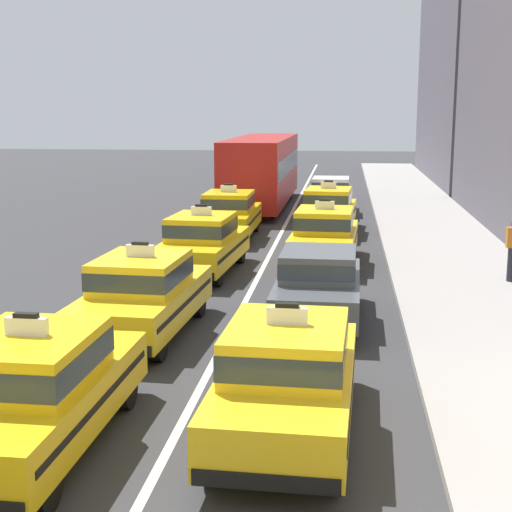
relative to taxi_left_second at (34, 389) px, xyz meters
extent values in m
cube|color=silver|center=(1.76, 12.75, -0.87)|extent=(0.14, 80.00, 0.01)
cube|color=#9E9993|center=(7.36, 7.75, -0.80)|extent=(4.00, 90.00, 0.15)
cylinder|color=black|center=(-0.71, 1.59, -0.56)|extent=(0.25, 0.64, 0.64)
cylinder|color=black|center=(0.76, 1.57, -0.56)|extent=(0.25, 0.64, 0.64)
cylinder|color=black|center=(0.71, -1.49, -0.56)|extent=(0.25, 0.64, 0.64)
cube|color=yellow|center=(0.00, 0.05, -0.21)|extent=(1.88, 4.53, 0.70)
cube|color=black|center=(0.00, 0.05, -0.16)|extent=(1.89, 4.17, 0.10)
cube|color=yellow|center=(0.00, -0.10, 0.46)|extent=(1.64, 2.13, 0.64)
cube|color=#2D3842|center=(0.00, -0.10, 0.46)|extent=(1.66, 2.15, 0.35)
cube|color=white|center=(0.00, -0.10, 0.90)|extent=(0.56, 0.13, 0.24)
cube|color=black|center=(0.00, -0.10, 1.05)|extent=(0.32, 0.12, 0.06)
cube|color=black|center=(0.04, 2.26, -0.46)|extent=(1.71, 0.17, 0.20)
cylinder|color=black|center=(-0.60, 6.92, -0.56)|extent=(0.27, 0.65, 0.64)
cylinder|color=black|center=(0.88, 6.85, -0.56)|extent=(0.27, 0.65, 0.64)
cylinder|color=black|center=(-0.75, 3.86, -0.56)|extent=(0.27, 0.65, 0.64)
cylinder|color=black|center=(0.73, 3.79, -0.56)|extent=(0.27, 0.65, 0.64)
cube|color=yellow|center=(0.06, 5.35, -0.21)|extent=(2.02, 4.58, 0.70)
cube|color=black|center=(0.06, 5.35, -0.16)|extent=(2.02, 4.22, 0.10)
cube|color=yellow|center=(0.06, 5.20, 0.46)|extent=(1.70, 2.18, 0.64)
cube|color=#2D3842|center=(0.06, 5.20, 0.46)|extent=(1.72, 2.20, 0.35)
cube|color=white|center=(0.06, 5.20, 0.90)|extent=(0.57, 0.15, 0.24)
cube|color=black|center=(0.06, 5.20, 1.05)|extent=(0.33, 0.13, 0.06)
cube|color=black|center=(0.17, 7.56, -0.46)|extent=(1.71, 0.22, 0.20)
cube|color=black|center=(-0.04, 3.15, -0.46)|extent=(1.71, 0.22, 0.20)
cylinder|color=black|center=(-0.48, 12.86, -0.56)|extent=(0.28, 0.65, 0.64)
cylinder|color=black|center=(0.99, 12.77, -0.56)|extent=(0.28, 0.65, 0.64)
cylinder|color=black|center=(-0.67, 9.80, -0.56)|extent=(0.28, 0.65, 0.64)
cylinder|color=black|center=(0.81, 9.71, -0.56)|extent=(0.28, 0.65, 0.64)
cube|color=yellow|center=(0.16, 11.28, -0.21)|extent=(2.07, 4.60, 0.70)
cube|color=black|center=(0.16, 11.28, -0.16)|extent=(2.07, 4.24, 0.10)
cube|color=yellow|center=(0.15, 11.14, 0.46)|extent=(1.72, 2.19, 0.64)
cube|color=#2D3842|center=(0.15, 11.14, 0.46)|extent=(1.74, 2.21, 0.35)
cube|color=white|center=(0.15, 11.14, 0.90)|extent=(0.57, 0.15, 0.24)
cube|color=black|center=(0.15, 11.14, 1.05)|extent=(0.33, 0.13, 0.06)
cube|color=black|center=(0.30, 13.49, -0.46)|extent=(1.72, 0.24, 0.20)
cube|color=black|center=(0.03, 9.08, -0.46)|extent=(1.72, 0.24, 0.20)
cylinder|color=black|center=(-0.72, 18.62, -0.56)|extent=(0.24, 0.64, 0.64)
cylinder|color=black|center=(0.76, 18.62, -0.56)|extent=(0.24, 0.64, 0.64)
cylinder|color=black|center=(-0.72, 15.56, -0.56)|extent=(0.24, 0.64, 0.64)
cylinder|color=black|center=(0.75, 15.56, -0.56)|extent=(0.24, 0.64, 0.64)
cube|color=yellow|center=(0.02, 17.09, -0.21)|extent=(1.80, 4.50, 0.70)
cube|color=black|center=(0.02, 17.09, -0.16)|extent=(1.82, 4.14, 0.10)
cube|color=yellow|center=(0.02, 16.94, 0.46)|extent=(1.60, 2.10, 0.64)
cube|color=#2D3842|center=(0.02, 16.94, 0.46)|extent=(1.62, 2.12, 0.35)
cube|color=white|center=(0.02, 16.94, 0.90)|extent=(0.56, 0.12, 0.24)
cube|color=black|center=(0.02, 16.94, 1.05)|extent=(0.32, 0.11, 0.06)
cube|color=black|center=(0.02, 19.30, -0.46)|extent=(1.71, 0.14, 0.20)
cube|color=black|center=(0.02, 14.88, -0.46)|extent=(1.71, 0.14, 0.20)
cylinder|color=black|center=(-0.76, 29.23, -0.56)|extent=(0.24, 0.64, 0.64)
cylinder|color=black|center=(1.24, 29.21, -0.56)|extent=(0.24, 0.64, 0.64)
cylinder|color=black|center=(-0.81, 22.51, -0.56)|extent=(0.24, 0.64, 0.64)
cylinder|color=black|center=(1.19, 22.50, -0.56)|extent=(0.24, 0.64, 0.64)
cube|color=#B21E19|center=(0.22, 25.86, 0.89)|extent=(2.58, 11.22, 2.90)
cube|color=#2D3842|center=(0.22, 25.86, 1.14)|extent=(2.60, 10.77, 0.84)
cube|color=black|center=(0.26, 31.41, 2.09)|extent=(2.13, 0.10, 0.36)
cylinder|color=black|center=(2.64, 2.51, -0.56)|extent=(0.26, 0.65, 0.64)
cylinder|color=black|center=(4.12, 2.46, -0.56)|extent=(0.26, 0.65, 0.64)
cylinder|color=black|center=(2.54, -0.55, -0.56)|extent=(0.26, 0.65, 0.64)
cylinder|color=black|center=(4.01, -0.60, -0.56)|extent=(0.26, 0.65, 0.64)
cube|color=yellow|center=(3.33, 0.95, -0.21)|extent=(1.95, 4.56, 0.70)
cube|color=black|center=(3.33, 0.95, -0.16)|extent=(1.96, 4.20, 0.10)
cube|color=yellow|center=(3.32, 0.80, 0.46)|extent=(1.67, 2.15, 0.64)
cube|color=#2D3842|center=(3.32, 0.80, 0.46)|extent=(1.69, 2.17, 0.35)
cube|color=white|center=(3.32, 0.80, 0.90)|extent=(0.56, 0.14, 0.24)
cube|color=black|center=(3.32, 0.80, 1.05)|extent=(0.32, 0.12, 0.06)
cube|color=black|center=(3.41, 3.16, -0.46)|extent=(1.71, 0.20, 0.20)
cube|color=black|center=(3.25, -1.26, -0.46)|extent=(1.71, 0.20, 0.20)
cylinder|color=black|center=(2.85, 8.25, -0.56)|extent=(0.25, 0.64, 0.64)
cylinder|color=black|center=(4.29, 8.23, -0.56)|extent=(0.25, 0.64, 0.64)
cylinder|color=black|center=(2.80, 5.41, -0.56)|extent=(0.25, 0.64, 0.64)
cylinder|color=black|center=(4.25, 5.39, -0.56)|extent=(0.25, 0.64, 0.64)
cube|color=#4C5156|center=(3.55, 6.82, -0.23)|extent=(1.83, 4.33, 0.66)
cube|color=#4C5156|center=(3.55, 6.72, 0.40)|extent=(1.59, 1.93, 0.60)
cube|color=#2D3842|center=(3.55, 6.72, 0.40)|extent=(1.61, 1.95, 0.33)
cylinder|color=black|center=(2.84, 14.51, -0.56)|extent=(0.27, 0.65, 0.64)
cylinder|color=black|center=(4.32, 14.44, -0.56)|extent=(0.27, 0.65, 0.64)
cylinder|color=black|center=(2.70, 11.45, -0.56)|extent=(0.27, 0.65, 0.64)
cylinder|color=black|center=(4.17, 11.38, -0.56)|extent=(0.27, 0.65, 0.64)
cube|color=yellow|center=(3.51, 12.94, -0.21)|extent=(2.01, 4.58, 0.70)
cube|color=black|center=(3.51, 12.94, -0.16)|extent=(2.02, 4.22, 0.10)
cube|color=yellow|center=(3.50, 12.79, 0.46)|extent=(1.70, 2.17, 0.64)
cube|color=#2D3842|center=(3.50, 12.79, 0.46)|extent=(1.72, 2.19, 0.35)
cube|color=white|center=(3.50, 12.79, 0.90)|extent=(0.57, 0.15, 0.24)
cube|color=black|center=(3.50, 12.79, 1.05)|extent=(0.32, 0.13, 0.06)
cube|color=black|center=(3.61, 15.15, -0.46)|extent=(1.71, 0.22, 0.20)
cube|color=black|center=(3.40, 10.74, -0.46)|extent=(1.71, 0.22, 0.20)
cylinder|color=black|center=(2.86, 20.28, -0.56)|extent=(0.28, 0.65, 0.64)
cylinder|color=black|center=(4.33, 20.18, -0.56)|extent=(0.28, 0.65, 0.64)
cylinder|color=black|center=(2.64, 17.23, -0.56)|extent=(0.28, 0.65, 0.64)
cylinder|color=black|center=(4.12, 17.12, -0.56)|extent=(0.28, 0.65, 0.64)
cube|color=yellow|center=(3.49, 18.70, -0.21)|extent=(2.11, 4.61, 0.70)
cube|color=black|center=(3.49, 18.70, -0.16)|extent=(2.10, 4.26, 0.10)
cube|color=yellow|center=(3.48, 18.55, 0.46)|extent=(1.74, 2.21, 0.64)
cube|color=#2D3842|center=(3.48, 18.55, 0.46)|extent=(1.76, 2.23, 0.35)
cube|color=white|center=(3.48, 18.55, 0.90)|extent=(0.57, 0.16, 0.24)
cube|color=black|center=(3.48, 18.55, 1.05)|extent=(0.33, 0.13, 0.06)
cube|color=black|center=(3.64, 20.91, -0.46)|extent=(1.72, 0.26, 0.20)
cube|color=black|center=(3.33, 16.50, -0.46)|extent=(1.72, 0.26, 0.20)
cylinder|color=black|center=(2.76, 25.40, -0.56)|extent=(0.25, 0.64, 0.64)
cylinder|color=black|center=(4.20, 25.38, -0.56)|extent=(0.25, 0.64, 0.64)
cylinder|color=black|center=(2.72, 22.56, -0.56)|extent=(0.25, 0.64, 0.64)
cylinder|color=black|center=(4.16, 22.54, -0.56)|extent=(0.25, 0.64, 0.64)
cube|color=silver|center=(3.46, 23.97, -0.23)|extent=(1.83, 4.33, 0.66)
cube|color=silver|center=(3.46, 23.87, 0.40)|extent=(1.59, 1.92, 0.60)
cube|color=#2D3842|center=(3.46, 23.87, 0.40)|extent=(1.61, 1.94, 0.33)
cylinder|color=#23232D|center=(8.41, 10.58, -0.29)|extent=(0.24, 0.24, 0.89)
camera|label=1|loc=(4.07, -9.09, 3.69)|focal=52.80mm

